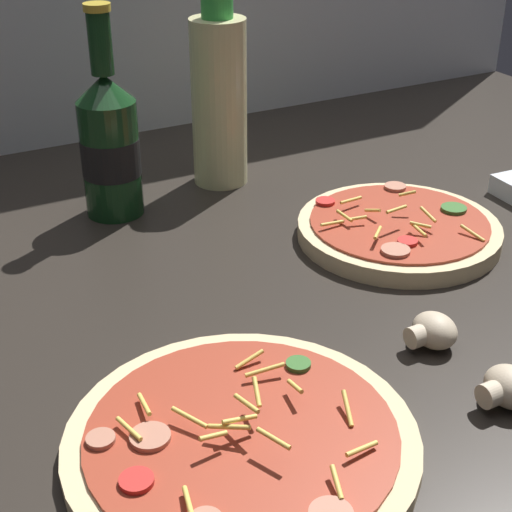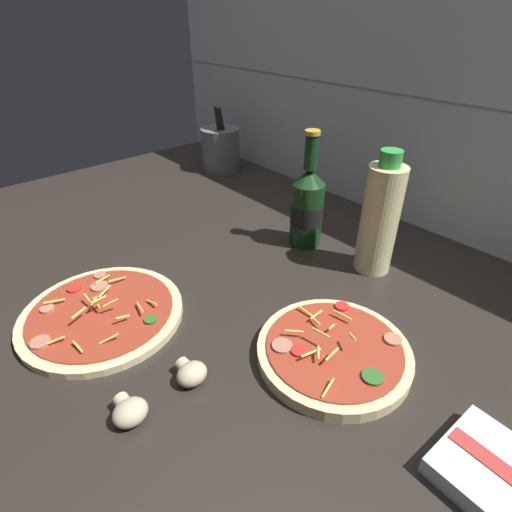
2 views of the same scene
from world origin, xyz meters
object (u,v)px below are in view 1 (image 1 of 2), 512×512
object	(u,v)px
pizza_far	(398,229)
mushroom_left	(508,388)
pizza_near	(241,440)
beer_bottle	(110,143)
oil_bottle	(219,100)
mushroom_right	(432,331)

from	to	relation	value
pizza_far	mushroom_left	distance (cm)	28.70
pizza_near	beer_bottle	size ratio (longest dim) A/B	1.08
mushroom_left	pizza_near	bearing A→B (deg)	165.55
pizza_near	mushroom_left	size ratio (longest dim) A/B	5.58
oil_bottle	mushroom_left	bearing A→B (deg)	-89.91
mushroom_left	mushroom_right	world-z (taller)	same
oil_bottle	mushroom_left	world-z (taller)	oil_bottle
pizza_near	mushroom_right	size ratio (longest dim) A/B	5.75
beer_bottle	mushroom_right	xyz separation A→B (cm)	(15.14, -39.17, -7.11)
pizza_far	mushroom_left	xyz separation A→B (cm)	(-10.00, -26.90, 0.46)
pizza_far	mushroom_right	bearing A→B (deg)	-119.34
mushroom_right	oil_bottle	bearing A→B (deg)	90.03
oil_bottle	beer_bottle	bearing A→B (deg)	-170.11
pizza_far	oil_bottle	distance (cm)	27.68
mushroom_left	mushroom_right	xyz separation A→B (cm)	(-0.05, 9.02, -0.05)
beer_bottle	mushroom_right	size ratio (longest dim) A/B	5.30
pizza_near	mushroom_left	xyz separation A→B (cm)	(20.68, -5.33, 0.78)
mushroom_left	oil_bottle	bearing A→B (deg)	90.09
beer_bottle	mushroom_right	distance (cm)	42.59
pizza_far	beer_bottle	bearing A→B (deg)	139.80
mushroom_left	mushroom_right	distance (cm)	9.02
pizza_far	mushroom_left	bearing A→B (deg)	-110.39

